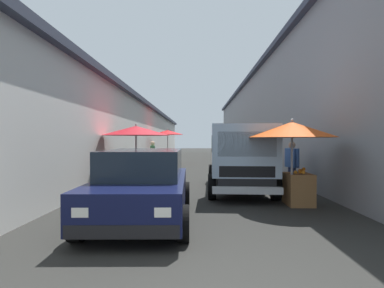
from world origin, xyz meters
The scene contains 11 objects.
ground centered at (13.50, 0.00, 0.00)m, with size 90.00×90.00×0.00m, color #282826.
building_left_whitewash centered at (15.75, 7.03, 2.07)m, with size 49.80×7.50×4.13m.
building_right_concrete centered at (15.75, -7.03, 3.10)m, with size 49.80×7.50×6.18m.
fruit_stall_near_right centered at (5.20, -2.25, 1.64)m, with size 2.15×2.15×2.19m.
fruit_stall_mid_lane centered at (8.23, 2.37, 1.62)m, with size 2.41×2.41×2.24m.
fruit_stall_near_left centered at (18.23, 2.23, 1.68)m, with size 2.20×2.20×2.43m.
hatchback_car centered at (3.92, 1.26, 0.74)m, with size 3.96×2.01×1.45m.
delivery_truck centered at (6.68, -1.17, 1.04)m, with size 4.99×2.12×2.08m.
vendor_by_crates centered at (7.24, -2.86, 0.93)m, with size 0.61×0.35×1.61m.
vendor_in_shade centered at (12.23, 2.37, 0.93)m, with size 0.63×0.30×1.61m.
parked_scooter centered at (11.22, -1.51, 0.45)m, with size 1.69×0.34×1.14m.
Camera 1 is at (-2.20, 0.11, 1.65)m, focal length 27.63 mm.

